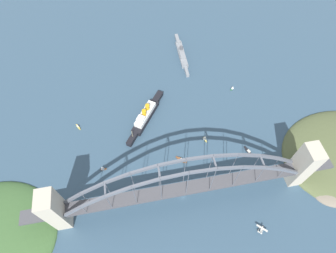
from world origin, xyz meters
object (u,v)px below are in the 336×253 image
small_boat_3 (248,151)px  small_boat_4 (233,88)px  harbor_arch_bridge (185,186)px  small_boat_0 (205,138)px  seaplane_taxiing_near_bridge (261,229)px  small_boat_5 (102,168)px  small_boat_2 (78,127)px  ocean_liner (146,116)px  naval_cruiser (182,54)px  small_boat_1 (181,160)px

small_boat_3 → small_boat_4: small_boat_4 is taller
small_boat_3 → small_boat_4: bearing=83.0°
harbor_arch_bridge → small_boat_3: (79.98, 36.68, -29.72)m
harbor_arch_bridge → small_boat_0: bearing=57.8°
seaplane_taxiing_near_bridge → small_boat_5: (-138.70, 87.21, 0.84)m
small_boat_2 → ocean_liner: bearing=-1.5°
harbor_arch_bridge → small_boat_5: bearing=149.3°
harbor_arch_bridge → small_boat_5: (-75.20, 44.56, -27.44)m
ocean_liner → naval_cruiser: bearing=56.6°
small_boat_2 → small_boat_1: bearing=-30.3°
small_boat_4 → small_boat_5: small_boat_5 is taller
small_boat_1 → small_boat_5: bearing=176.7°
harbor_arch_bridge → small_boat_3: harbor_arch_bridge is taller
ocean_liner → small_boat_5: ocean_liner is taller
harbor_arch_bridge → small_boat_0: 75.85m
ocean_liner → small_boat_0: bearing=-33.8°
seaplane_taxiing_near_bridge → ocean_liner: bearing=121.0°
ocean_liner → seaplane_taxiing_near_bridge: ocean_liner is taller
ocean_liner → small_boat_1: ocean_liner is taller
small_boat_1 → naval_cruiser: bearing=77.7°
small_boat_2 → small_boat_4: (190.70, 22.37, 1.88)m
harbor_arch_bridge → small_boat_2: (-99.94, 102.31, -29.68)m
harbor_arch_bridge → ocean_liner: size_ratio=4.05×
ocean_liner → harbor_arch_bridge: bearing=-77.5°
naval_cruiser → small_boat_2: bearing=-146.3°
small_boat_3 → small_boat_0: bearing=151.1°
seaplane_taxiing_near_bridge → small_boat_2: 218.47m
naval_cruiser → small_boat_1: 160.18m
harbor_arch_bridge → small_boat_1: bearing=80.0°
small_boat_2 → small_boat_5: (24.74, -57.74, 2.23)m
harbor_arch_bridge → small_boat_0: size_ratio=38.26×
harbor_arch_bridge → small_boat_1: size_ratio=26.94×
small_boat_0 → small_boat_1: small_boat_0 is taller
small_boat_3 → small_boat_5: 155.39m
small_boat_1 → small_boat_2: (-106.94, 62.52, -0.01)m
seaplane_taxiing_near_bridge → small_boat_5: 163.84m
small_boat_0 → small_boat_2: bearing=162.9°
small_boat_2 → small_boat_4: small_boat_4 is taller
harbor_arch_bridge → small_boat_2: 146.06m
small_boat_5 → ocean_liner: bearing=46.5°
seaplane_taxiing_near_bridge → harbor_arch_bridge: bearing=146.1°
seaplane_taxiing_near_bridge → small_boat_3: (16.47, 79.33, -1.44)m
harbor_arch_bridge → small_boat_5: 91.62m
small_boat_3 → small_boat_5: small_boat_5 is taller
ocean_liner → small_boat_4: ocean_liner is taller
seaplane_taxiing_near_bridge → small_boat_5: bearing=147.8°
harbor_arch_bridge → small_boat_3: size_ratio=23.62×
small_boat_2 → small_boat_5: bearing=-66.8°
ocean_liner → small_boat_4: (113.07, 24.45, -2.62)m
small_boat_1 → small_boat_2: size_ratio=1.24×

